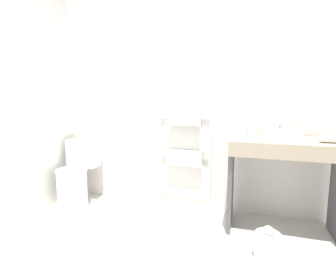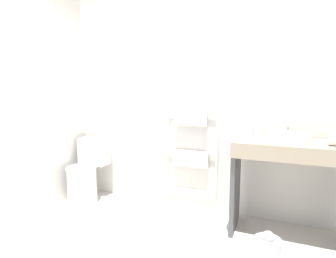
# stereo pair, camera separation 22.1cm
# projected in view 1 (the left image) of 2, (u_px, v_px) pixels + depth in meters

# --- Properties ---
(wall_back) EXTENTS (3.27, 0.12, 2.64)m
(wall_back) POSITION_uv_depth(u_px,v_px,m) (188.00, 93.00, 2.98)
(wall_back) COLOR silver
(wall_back) RESTS_ON ground_plane
(wall_side) EXTENTS (0.12, 2.24, 2.64)m
(wall_side) POSITION_uv_depth(u_px,v_px,m) (18.00, 93.00, 2.65)
(wall_side) COLOR silver
(wall_side) RESTS_ON ground_plane
(toilet) EXTENTS (0.37, 0.51, 0.77)m
(toilet) POSITION_uv_depth(u_px,v_px,m) (76.00, 177.00, 3.10)
(toilet) COLOR white
(toilet) RESTS_ON ground_plane
(towel_radiator) EXTENTS (0.61, 0.06, 1.17)m
(towel_radiator) POSITION_uv_depth(u_px,v_px,m) (184.00, 145.00, 2.95)
(towel_radiator) COLOR white
(towel_radiator) RESTS_ON ground_plane
(vanity_counter) EXTENTS (0.99, 0.51, 0.90)m
(vanity_counter) POSITION_uv_depth(u_px,v_px,m) (283.00, 170.00, 2.44)
(vanity_counter) COLOR gray
(vanity_counter) RESTS_ON ground_plane
(sink_basin) EXTENTS (0.36, 0.36, 0.08)m
(sink_basin) POSITION_uv_depth(u_px,v_px,m) (282.00, 135.00, 2.40)
(sink_basin) COLOR white
(sink_basin) RESTS_ON vanity_counter
(faucet) EXTENTS (0.02, 0.10, 0.14)m
(faucet) POSITION_uv_depth(u_px,v_px,m) (280.00, 127.00, 2.57)
(faucet) COLOR silver
(faucet) RESTS_ON vanity_counter
(cup_near_wall) EXTENTS (0.07, 0.07, 0.09)m
(cup_near_wall) POSITION_uv_depth(u_px,v_px,m) (243.00, 131.00, 2.67)
(cup_near_wall) COLOR silver
(cup_near_wall) RESTS_ON vanity_counter
(cup_near_edge) EXTENTS (0.07, 0.07, 0.09)m
(cup_near_edge) POSITION_uv_depth(u_px,v_px,m) (251.00, 131.00, 2.61)
(cup_near_edge) COLOR silver
(cup_near_edge) RESTS_ON vanity_counter
(hair_dryer) EXTENTS (0.22, 0.18, 0.08)m
(hair_dryer) POSITION_uv_depth(u_px,v_px,m) (331.00, 138.00, 2.25)
(hair_dryer) COLOR white
(hair_dryer) RESTS_ON vanity_counter
(trash_bin) EXTENTS (0.20, 0.23, 0.29)m
(trash_bin) POSITION_uv_depth(u_px,v_px,m) (268.00, 246.00, 2.08)
(trash_bin) COLOR #B7B7BC
(trash_bin) RESTS_ON ground_plane
(bath_mat) EXTENTS (0.56, 0.36, 0.01)m
(bath_mat) POSITION_uv_depth(u_px,v_px,m) (36.00, 228.00, 2.57)
(bath_mat) COLOR #B2BCCC
(bath_mat) RESTS_ON ground_plane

